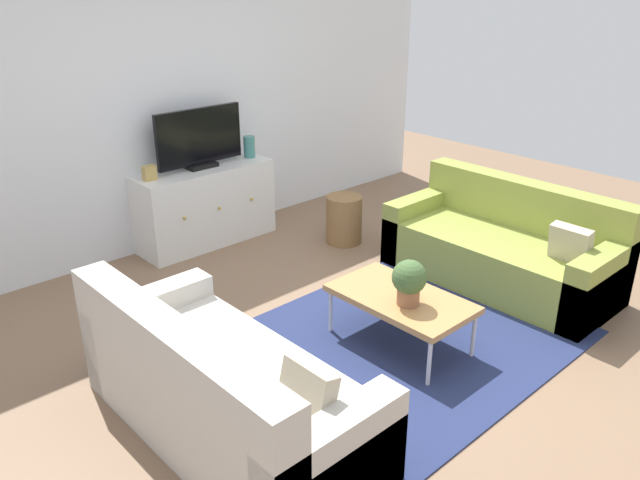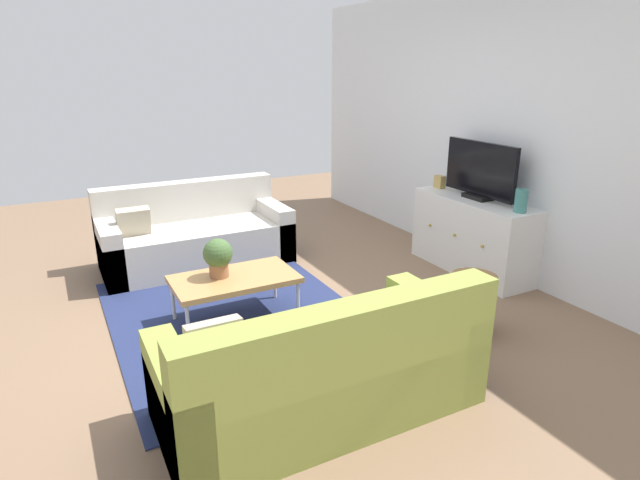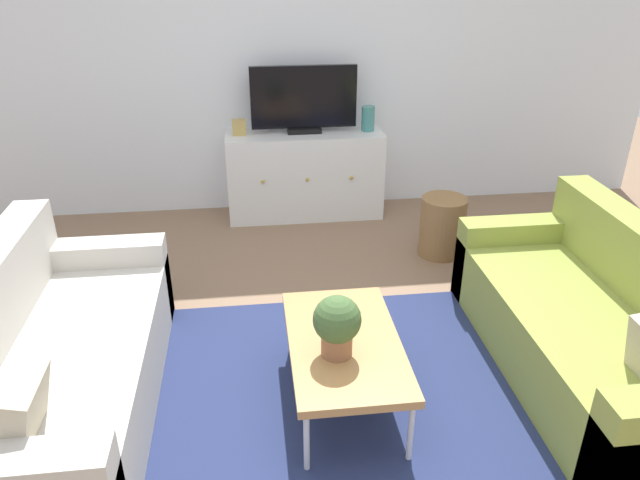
{
  "view_description": "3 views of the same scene",
  "coord_description": "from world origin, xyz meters",
  "px_view_note": "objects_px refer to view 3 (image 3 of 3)",
  "views": [
    {
      "loc": [
        -2.95,
        -2.56,
        2.41
      ],
      "look_at": [
        0.0,
        0.61,
        0.56
      ],
      "focal_mm": 35.54,
      "sensor_mm": 36.0,
      "label": 1
    },
    {
      "loc": [
        3.71,
        -1.34,
        1.96
      ],
      "look_at": [
        0.0,
        0.61,
        0.56
      ],
      "focal_mm": 29.42,
      "sensor_mm": 36.0,
      "label": 2
    },
    {
      "loc": [
        -0.39,
        -2.56,
        2.14
      ],
      "look_at": [
        0.0,
        0.61,
        0.56
      ],
      "focal_mm": 33.48,
      "sensor_mm": 36.0,
      "label": 3
    }
  ],
  "objects_px": {
    "tv_console": "(305,174)",
    "flat_screen_tv": "(304,100)",
    "couch_right_side": "(600,331)",
    "coffee_table": "(344,345)",
    "glass_vase": "(368,118)",
    "couch_left_side": "(46,372)",
    "potted_plant": "(337,324)",
    "mantel_clock": "(239,127)",
    "wicker_basket": "(442,226)"
  },
  "relations": [
    {
      "from": "potted_plant",
      "to": "flat_screen_tv",
      "type": "relative_size",
      "value": 0.36
    },
    {
      "from": "couch_left_side",
      "to": "couch_right_side",
      "type": "relative_size",
      "value": 1.0
    },
    {
      "from": "couch_left_side",
      "to": "couch_right_side",
      "type": "xyz_separation_m",
      "value": [
        2.87,
        0.0,
        0.0
      ]
    },
    {
      "from": "glass_vase",
      "to": "mantel_clock",
      "type": "xyz_separation_m",
      "value": [
        -1.07,
        0.0,
        -0.04
      ]
    },
    {
      "from": "potted_plant",
      "to": "wicker_basket",
      "type": "bearing_deg",
      "value": 57.39
    },
    {
      "from": "couch_right_side",
      "to": "coffee_table",
      "type": "bearing_deg",
      "value": -177.54
    },
    {
      "from": "couch_left_side",
      "to": "flat_screen_tv",
      "type": "height_order",
      "value": "flat_screen_tv"
    },
    {
      "from": "flat_screen_tv",
      "to": "glass_vase",
      "type": "distance_m",
      "value": 0.56
    },
    {
      "from": "mantel_clock",
      "to": "couch_left_side",
      "type": "bearing_deg",
      "value": -112.2
    },
    {
      "from": "coffee_table",
      "to": "glass_vase",
      "type": "height_order",
      "value": "glass_vase"
    },
    {
      "from": "tv_console",
      "to": "couch_left_side",
      "type": "bearing_deg",
      "value": -122.38
    },
    {
      "from": "couch_right_side",
      "to": "mantel_clock",
      "type": "distance_m",
      "value": 3.09
    },
    {
      "from": "couch_right_side",
      "to": "coffee_table",
      "type": "relative_size",
      "value": 1.92
    },
    {
      "from": "couch_right_side",
      "to": "couch_left_side",
      "type": "bearing_deg",
      "value": 180.0
    },
    {
      "from": "tv_console",
      "to": "flat_screen_tv",
      "type": "bearing_deg",
      "value": 90.0
    },
    {
      "from": "tv_console",
      "to": "mantel_clock",
      "type": "height_order",
      "value": "mantel_clock"
    },
    {
      "from": "couch_left_side",
      "to": "flat_screen_tv",
      "type": "bearing_deg",
      "value": 57.84
    },
    {
      "from": "coffee_table",
      "to": "glass_vase",
      "type": "bearing_deg",
      "value": 76.56
    },
    {
      "from": "glass_vase",
      "to": "potted_plant",
      "type": "bearing_deg",
      "value": -104.08
    },
    {
      "from": "potted_plant",
      "to": "glass_vase",
      "type": "distance_m",
      "value": 2.63
    },
    {
      "from": "mantel_clock",
      "to": "glass_vase",
      "type": "bearing_deg",
      "value": 0.0
    },
    {
      "from": "tv_console",
      "to": "couch_right_side",
      "type": "bearing_deg",
      "value": -60.15
    },
    {
      "from": "couch_right_side",
      "to": "flat_screen_tv",
      "type": "height_order",
      "value": "flat_screen_tv"
    },
    {
      "from": "couch_left_side",
      "to": "coffee_table",
      "type": "relative_size",
      "value": 1.92
    },
    {
      "from": "coffee_table",
      "to": "mantel_clock",
      "type": "distance_m",
      "value": 2.52
    },
    {
      "from": "couch_right_side",
      "to": "glass_vase",
      "type": "xyz_separation_m",
      "value": [
        -0.83,
        2.37,
        0.56
      ]
    },
    {
      "from": "couch_left_side",
      "to": "couch_right_side",
      "type": "distance_m",
      "value": 2.87
    },
    {
      "from": "couch_left_side",
      "to": "mantel_clock",
      "type": "height_order",
      "value": "mantel_clock"
    },
    {
      "from": "glass_vase",
      "to": "tv_console",
      "type": "bearing_deg",
      "value": -180.0
    },
    {
      "from": "couch_left_side",
      "to": "potted_plant",
      "type": "distance_m",
      "value": 1.44
    },
    {
      "from": "tv_console",
      "to": "potted_plant",
      "type": "bearing_deg",
      "value": -92.24
    },
    {
      "from": "coffee_table",
      "to": "potted_plant",
      "type": "bearing_deg",
      "value": -117.96
    },
    {
      "from": "couch_left_side",
      "to": "wicker_basket",
      "type": "distance_m",
      "value": 2.88
    },
    {
      "from": "couch_right_side",
      "to": "coffee_table",
      "type": "xyz_separation_m",
      "value": [
        -1.41,
        -0.06,
        0.08
      ]
    },
    {
      "from": "tv_console",
      "to": "flat_screen_tv",
      "type": "height_order",
      "value": "flat_screen_tv"
    },
    {
      "from": "couch_right_side",
      "to": "mantel_clock",
      "type": "height_order",
      "value": "mantel_clock"
    },
    {
      "from": "flat_screen_tv",
      "to": "wicker_basket",
      "type": "distance_m",
      "value": 1.53
    },
    {
      "from": "couch_left_side",
      "to": "glass_vase",
      "type": "relative_size",
      "value": 8.98
    },
    {
      "from": "coffee_table",
      "to": "tv_console",
      "type": "height_order",
      "value": "tv_console"
    },
    {
      "from": "glass_vase",
      "to": "couch_left_side",
      "type": "bearing_deg",
      "value": -130.7
    },
    {
      "from": "potted_plant",
      "to": "wicker_basket",
      "type": "height_order",
      "value": "potted_plant"
    },
    {
      "from": "potted_plant",
      "to": "tv_console",
      "type": "bearing_deg",
      "value": 87.76
    },
    {
      "from": "flat_screen_tv",
      "to": "mantel_clock",
      "type": "xyz_separation_m",
      "value": [
        -0.54,
        -0.02,
        -0.2
      ]
    },
    {
      "from": "potted_plant",
      "to": "wicker_basket",
      "type": "xyz_separation_m",
      "value": [
        1.06,
        1.65,
        -0.32
      ]
    },
    {
      "from": "potted_plant",
      "to": "couch_left_side",
      "type": "bearing_deg",
      "value": 173.38
    },
    {
      "from": "mantel_clock",
      "to": "wicker_basket",
      "type": "xyz_separation_m",
      "value": [
        1.49,
        -0.89,
        -0.57
      ]
    },
    {
      "from": "tv_console",
      "to": "flat_screen_tv",
      "type": "xyz_separation_m",
      "value": [
        0.0,
        0.02,
        0.64
      ]
    },
    {
      "from": "potted_plant",
      "to": "couch_right_side",
      "type": "bearing_deg",
      "value": 6.37
    },
    {
      "from": "potted_plant",
      "to": "flat_screen_tv",
      "type": "xyz_separation_m",
      "value": [
        0.1,
        2.56,
        0.45
      ]
    },
    {
      "from": "mantel_clock",
      "to": "wicker_basket",
      "type": "relative_size",
      "value": 0.28
    }
  ]
}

